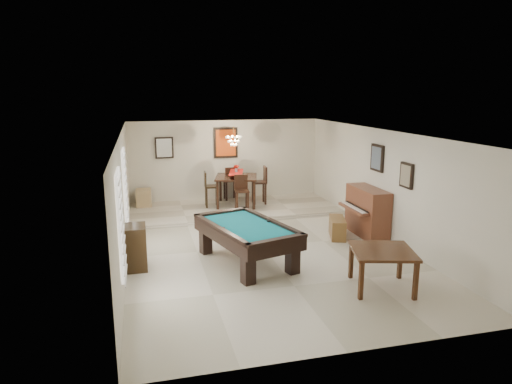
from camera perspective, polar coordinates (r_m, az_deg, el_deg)
name	(u,v)px	position (r m, az deg, el deg)	size (l,w,h in m)	color
ground_plane	(262,247)	(10.54, 0.81, -6.86)	(6.00, 9.00, 0.02)	beige
wall_back	(226,162)	(14.50, -3.80, 3.82)	(6.00, 0.04, 2.60)	silver
wall_front	(352,263)	(6.13, 11.96, -8.70)	(6.00, 0.04, 2.60)	silver
wall_left	(123,199)	(9.86, -16.26, -0.81)	(0.04, 9.00, 2.60)	silver
wall_right	(384,184)	(11.33, 15.65, 0.91)	(0.04, 9.00, 2.60)	silver
ceiling	(263,133)	(9.99, 0.85, 7.42)	(6.00, 9.00, 0.04)	white
dining_step	(234,209)	(13.55, -2.76, -2.14)	(6.00, 2.50, 0.12)	beige
window_left_front	(121,223)	(7.70, -16.55, -3.75)	(0.06, 1.00, 1.70)	white
window_left_rear	(125,188)	(10.42, -16.04, 0.47)	(0.06, 1.00, 1.70)	white
pool_table	(247,244)	(9.47, -1.19, -6.53)	(1.30, 2.39, 0.80)	black
square_table	(382,269)	(8.59, 15.43, -9.28)	(1.06, 1.06, 0.73)	#341B0D
upright_piano	(362,212)	(11.46, 13.13, -2.45)	(0.79, 1.42, 1.18)	brown
piano_bench	(337,228)	(11.29, 10.13, -4.40)	(0.33, 0.86, 0.48)	brown
apothecary_chest	(136,247)	(9.45, -14.72, -6.70)	(0.40, 0.59, 0.89)	black
dining_table	(236,189)	(13.68, -2.46, 0.41)	(1.21, 1.21, 1.00)	black
flower_vase	(236,168)	(13.57, -2.49, 2.96)	(0.13, 0.13, 0.23)	#A2190D
dining_chair_south	(242,194)	(12.92, -1.78, -0.22)	(0.38, 0.38, 1.04)	black
dining_chair_north	(230,183)	(14.40, -3.24, 1.13)	(0.39, 0.39, 1.06)	black
dining_chair_west	(211,189)	(13.54, -5.60, 0.35)	(0.39, 0.39, 1.06)	black
dining_chair_east	(259,185)	(13.84, 0.38, 0.86)	(0.42, 0.42, 1.14)	black
corner_bench	(144,198)	(14.04, -13.86, -0.69)	(0.44, 0.55, 0.49)	tan
chandelier	(234,137)	(13.13, -2.81, 6.88)	(0.44, 0.44, 0.60)	#FFE5B2
back_painting	(226,143)	(14.39, -3.81, 6.16)	(0.75, 0.06, 0.95)	#D84C14
back_mirror	(164,148)	(14.18, -11.41, 5.44)	(0.55, 0.06, 0.65)	white
right_picture_upper	(377,158)	(11.46, 14.92, 4.14)	(0.06, 0.55, 0.65)	slate
right_picture_lower	(407,175)	(10.39, 18.31, 1.98)	(0.06, 0.45, 0.55)	gray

